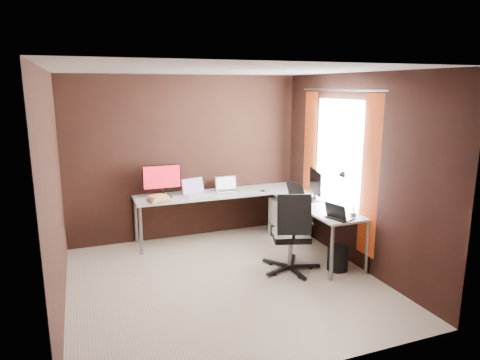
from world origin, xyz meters
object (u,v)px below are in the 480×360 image
object	(u,v)px
laptop_black_big	(300,196)
book_stack	(158,199)
office_chair	(291,248)
wastebasket	(338,258)
desk_lamp	(347,188)
monitor_left	(162,179)
laptop_black_small	(338,215)
monitor_right	(315,183)
drawer_pedestal	(287,219)
laptop_white	(195,191)
laptop_silver	(227,188)

from	to	relation	value
laptop_black_big	book_stack	size ratio (longest dim) A/B	1.41
office_chair	wastebasket	size ratio (longest dim) A/B	3.42
desk_lamp	monitor_left	bearing A→B (deg)	154.74
book_stack	laptop_black_small	bearing A→B (deg)	-39.52
monitor_right	office_chair	xyz separation A→B (m)	(-0.69, -0.60, -0.67)
laptop_black_small	book_stack	size ratio (longest dim) A/B	1.12
desk_lamp	office_chair	bearing A→B (deg)	177.56
drawer_pedestal	desk_lamp	world-z (taller)	desk_lamp
office_chair	wastebasket	distance (m)	0.63
laptop_white	book_stack	world-z (taller)	laptop_white
laptop_white	desk_lamp	distance (m)	2.31
drawer_pedestal	office_chair	size ratio (longest dim) A/B	0.57
desk_lamp	laptop_white	bearing A→B (deg)	147.07
drawer_pedestal	laptop_white	world-z (taller)	laptop_white
laptop_silver	office_chair	size ratio (longest dim) A/B	0.33
drawer_pedestal	monitor_left	bearing A→B (deg)	168.13
monitor_right	laptop_black_big	bearing A→B (deg)	88.09
laptop_black_small	desk_lamp	bearing A→B (deg)	-83.78
drawer_pedestal	laptop_white	size ratio (longest dim) A/B	1.47
monitor_right	laptop_black_small	size ratio (longest dim) A/B	1.44
drawer_pedestal	book_stack	distance (m)	2.03
laptop_silver	office_chair	distance (m)	1.63
desk_lamp	wastebasket	size ratio (longest dim) A/B	1.84
laptop_black_big	laptop_black_small	world-z (taller)	laptop_black_big
laptop_black_big	wastebasket	bearing A→B (deg)	-179.44
laptop_black_big	office_chair	distance (m)	0.95
office_chair	monitor_right	bearing A→B (deg)	58.67
drawer_pedestal	laptop_black_small	xyz separation A→B (m)	(-0.05, -1.43, 0.48)
laptop_white	laptop_black_small	bearing A→B (deg)	-68.38
desk_lamp	office_chair	xyz separation A→B (m)	(-0.65, 0.22, -0.78)
laptop_white	office_chair	xyz separation A→B (m)	(0.85, -1.51, -0.47)
laptop_black_big	desk_lamp	world-z (taller)	desk_lamp
monitor_left	laptop_black_small	world-z (taller)	monitor_left
monitor_left	laptop_black_small	bearing A→B (deg)	-44.29
laptop_white	laptop_black_small	size ratio (longest dim) A/B	1.14
laptop_black_big	book_stack	xyz separation A→B (m)	(-1.91, 0.62, -0.02)
laptop_black_small	book_stack	xyz separation A→B (m)	(-1.92, 1.58, -0.00)
laptop_black_small	drawer_pedestal	bearing A→B (deg)	-19.48
laptop_silver	desk_lamp	world-z (taller)	desk_lamp
drawer_pedestal	desk_lamp	xyz separation A→B (m)	(0.12, -1.36, 0.79)
monitor_left	wastebasket	distance (m)	2.71
office_chair	laptop_silver	bearing A→B (deg)	119.77
laptop_silver	book_stack	world-z (taller)	laptop_silver
drawer_pedestal	monitor_left	distance (m)	2.03
office_chair	wastebasket	xyz separation A→B (m)	(0.59, -0.19, -0.15)
laptop_white	wastebasket	xyz separation A→B (m)	(1.43, -1.70, -0.63)
laptop_black_small	laptop_silver	bearing A→B (deg)	6.44
monitor_right	monitor_left	bearing A→B (deg)	80.60
laptop_silver	drawer_pedestal	bearing A→B (deg)	-21.02
drawer_pedestal	monitor_right	xyz separation A→B (m)	(0.16, -0.54, 0.68)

